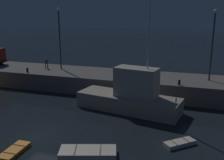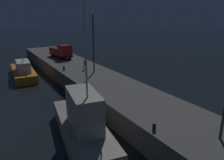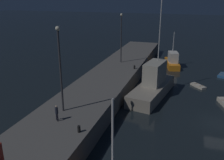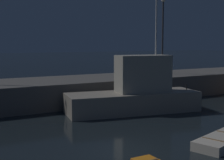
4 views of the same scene
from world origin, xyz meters
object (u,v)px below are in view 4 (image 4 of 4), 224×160
(bollard_west, at_px, (155,75))
(lamp_post_east, at_px, (163,30))
(fishing_trawler_red, at_px, (136,93))
(dinghy_red_small, at_px, (222,141))

(bollard_west, bearing_deg, lamp_post_east, 44.31)
(fishing_trawler_red, relative_size, bollard_west, 23.60)
(fishing_trawler_red, bearing_deg, bollard_west, 38.65)
(fishing_trawler_red, xyz_separation_m, dinghy_red_small, (-0.71, -10.18, -1.35))
(lamp_post_east, xyz_separation_m, bollard_west, (-3.34, -3.26, -4.62))
(fishing_trawler_red, distance_m, lamp_post_east, 12.13)
(lamp_post_east, bearing_deg, dinghy_red_small, -117.07)
(bollard_west, bearing_deg, dinghy_red_small, -111.38)
(dinghy_red_small, height_order, lamp_post_east, lamp_post_east)
(lamp_post_east, relative_size, bollard_west, 14.46)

